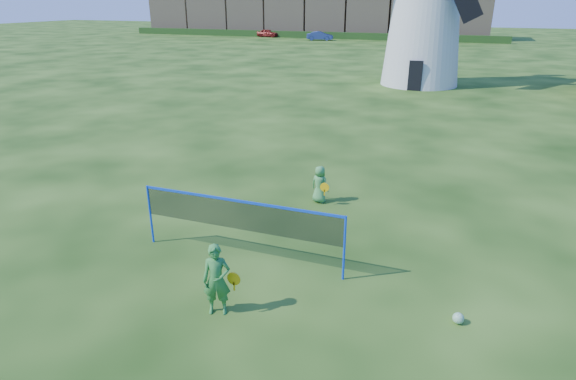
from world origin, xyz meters
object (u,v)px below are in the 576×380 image
at_px(windmill, 427,0).
at_px(car_left, 268,33).
at_px(player_boy, 320,184).
at_px(play_ball, 458,318).
at_px(badminton_net, 240,216).
at_px(player_girl, 217,280).
at_px(car_right, 320,36).

relative_size(windmill, car_left, 4.56).
xyz_separation_m(windmill, car_left, (-28.31, 39.14, -5.09)).
bearing_deg(player_boy, play_ball, 146.80).
bearing_deg(player_boy, car_left, -51.02).
bearing_deg(car_left, player_boy, -147.98).
height_order(windmill, player_boy, windmill).
relative_size(windmill, badminton_net, 3.30).
bearing_deg(windmill, badminton_net, -92.51).
relative_size(player_girl, car_left, 0.41).
bearing_deg(windmill, play_ball, -82.30).
xyz_separation_m(windmill, play_ball, (3.77, -27.87, -5.61)).
bearing_deg(player_girl, badminton_net, 82.42).
distance_m(player_boy, play_ball, 6.34).
distance_m(player_boy, car_left, 68.24).
xyz_separation_m(badminton_net, car_left, (-27.11, 66.28, -0.52)).
bearing_deg(player_boy, player_girl, 102.46).
relative_size(badminton_net, player_girl, 3.38).
distance_m(badminton_net, play_ball, 5.12).
distance_m(player_girl, player_boy, 6.02).
bearing_deg(badminton_net, play_ball, -8.32).
relative_size(car_left, car_right, 0.93).
relative_size(badminton_net, car_left, 1.38).
xyz_separation_m(windmill, player_girl, (-0.71, -29.18, -4.97)).
xyz_separation_m(play_ball, car_left, (-32.07, 67.01, 0.51)).
bearing_deg(play_ball, car_left, 115.58).
bearing_deg(windmill, car_left, 125.88).
relative_size(player_girl, car_right, 0.38).
distance_m(car_left, car_right, 10.45).
distance_m(badminton_net, car_left, 71.62).
height_order(player_boy, play_ball, player_boy).
bearing_deg(windmill, player_boy, -91.13).
bearing_deg(car_left, windmill, -136.19).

